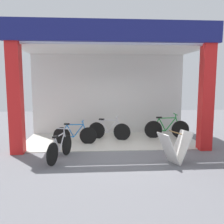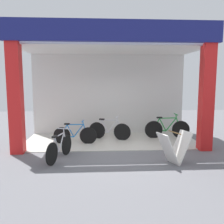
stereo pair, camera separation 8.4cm
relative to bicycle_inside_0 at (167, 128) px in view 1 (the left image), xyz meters
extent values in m
plane|color=slate|center=(-2.16, -1.59, -0.38)|extent=(20.37, 20.37, 0.00)
cube|color=beige|center=(-2.16, -0.24, -0.37)|extent=(6.19, 2.69, 0.02)
cube|color=silver|center=(-2.16, 1.10, 1.28)|extent=(6.19, 0.12, 3.31)
cube|color=red|center=(-5.07, -1.59, 1.28)|extent=(0.38, 0.36, 3.31)
cube|color=red|center=(0.74, -1.59, 1.28)|extent=(0.38, 0.36, 3.31)
cube|color=navy|center=(-2.16, -1.74, 3.24)|extent=(6.39, 0.20, 0.62)
cube|color=silver|center=(-2.16, -0.24, 2.90)|extent=(6.19, 2.69, 0.06)
cylinder|color=black|center=(-0.51, 0.02, -0.04)|extent=(0.67, 0.08, 0.67)
cylinder|color=black|center=(0.52, -0.02, -0.04)|extent=(0.67, 0.08, 0.67)
cylinder|color=#198C33|center=(-0.27, 0.01, -0.07)|extent=(0.45, 0.06, 0.09)
cylinder|color=#198C33|center=(-0.18, 0.01, 0.15)|extent=(0.29, 0.05, 0.50)
cylinder|color=#198C33|center=(0.15, -0.01, 0.16)|extent=(0.41, 0.06, 0.53)
cylinder|color=#198C33|center=(0.02, 0.00, 0.41)|extent=(0.65, 0.07, 0.05)
cylinder|color=#198C33|center=(-0.40, 0.02, 0.18)|extent=(0.22, 0.05, 0.45)
cylinder|color=#198C33|center=(0.42, -0.02, 0.19)|extent=(0.20, 0.05, 0.47)
cylinder|color=#198C33|center=(0.33, -0.01, 0.48)|extent=(0.06, 0.04, 0.14)
cylinder|color=#198C33|center=(0.32, -0.01, 0.55)|extent=(0.05, 0.47, 0.03)
cube|color=black|center=(-0.31, 0.01, 0.43)|extent=(0.21, 0.11, 0.05)
cylinder|color=black|center=(-2.67, 0.08, -0.06)|extent=(0.61, 0.25, 0.63)
cylinder|color=black|center=(-1.75, -0.24, -0.06)|extent=(0.61, 0.25, 0.63)
cylinder|color=silver|center=(-2.45, 0.01, -0.08)|extent=(0.41, 0.17, 0.08)
cylinder|color=silver|center=(-2.37, -0.02, 0.12)|extent=(0.27, 0.12, 0.48)
cylinder|color=silver|center=(-2.08, -0.12, 0.13)|extent=(0.38, 0.16, 0.50)
cylinder|color=silver|center=(-2.20, -0.08, 0.36)|extent=(0.58, 0.24, 0.05)
cylinder|color=silver|center=(-2.57, 0.05, 0.15)|extent=(0.21, 0.10, 0.43)
cylinder|color=silver|center=(-1.84, -0.21, 0.15)|extent=(0.19, 0.10, 0.44)
cylinder|color=silver|center=(-1.92, -0.18, 0.43)|extent=(0.06, 0.05, 0.13)
cylinder|color=silver|center=(-1.93, -0.18, 0.50)|extent=(0.18, 0.43, 0.03)
cube|color=black|center=(-2.49, 0.02, 0.38)|extent=(0.21, 0.15, 0.05)
cylinder|color=black|center=(-3.89, -0.60, -0.08)|extent=(0.59, 0.09, 0.59)
cylinder|color=black|center=(-2.97, -0.68, -0.08)|extent=(0.59, 0.09, 0.59)
cylinder|color=blue|center=(-3.67, -0.62, -0.10)|extent=(0.40, 0.07, 0.08)
cylinder|color=blue|center=(-3.59, -0.62, 0.09)|extent=(0.26, 0.06, 0.44)
cylinder|color=blue|center=(-3.31, -0.65, 0.10)|extent=(0.36, 0.06, 0.46)
cylinder|color=blue|center=(-3.42, -0.64, 0.31)|extent=(0.57, 0.08, 0.05)
cylinder|color=blue|center=(-3.79, -0.61, 0.11)|extent=(0.20, 0.05, 0.40)
cylinder|color=blue|center=(-3.07, -0.67, 0.12)|extent=(0.18, 0.05, 0.41)
cylinder|color=blue|center=(-3.15, -0.66, 0.38)|extent=(0.05, 0.04, 0.12)
cylinder|color=blue|center=(-3.16, -0.66, 0.44)|extent=(0.07, 0.41, 0.03)
cube|color=black|center=(-3.70, -0.61, 0.33)|extent=(0.19, 0.11, 0.04)
cylinder|color=black|center=(-3.84, -2.73, -0.08)|extent=(0.21, 0.59, 0.60)
cylinder|color=black|center=(-3.57, -1.85, -0.08)|extent=(0.21, 0.59, 0.60)
cylinder|color=silver|center=(-3.78, -2.53, -0.10)|extent=(0.15, 0.40, 0.08)
cylinder|color=silver|center=(-3.75, -2.45, 0.10)|extent=(0.11, 0.26, 0.45)
cylinder|color=silver|center=(-3.67, -2.17, 0.10)|extent=(0.14, 0.36, 0.47)
cylinder|color=silver|center=(-3.70, -2.28, 0.32)|extent=(0.20, 0.56, 0.05)
cylinder|color=silver|center=(-3.81, -2.64, 0.12)|extent=(0.09, 0.20, 0.40)
cylinder|color=silver|center=(-3.60, -1.94, 0.13)|extent=(0.08, 0.18, 0.42)
cylinder|color=silver|center=(-3.62, -2.02, 0.39)|extent=(0.05, 0.06, 0.13)
cylinder|color=silver|center=(-3.62, -2.02, 0.45)|extent=(0.41, 0.15, 0.03)
cube|color=black|center=(-3.79, -2.56, 0.34)|extent=(0.14, 0.20, 0.05)
cube|color=silver|center=(-0.82, -2.87, 0.04)|extent=(0.58, 0.61, 0.85)
cube|color=silver|center=(-0.44, -2.73, 0.04)|extent=(0.58, 0.61, 0.85)
cylinder|color=olive|center=(-0.63, -2.80, 0.47)|extent=(0.20, 0.48, 0.03)
camera|label=1|loc=(-2.74, -8.86, 1.81)|focal=38.62mm
camera|label=2|loc=(-2.65, -8.87, 1.81)|focal=38.62mm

